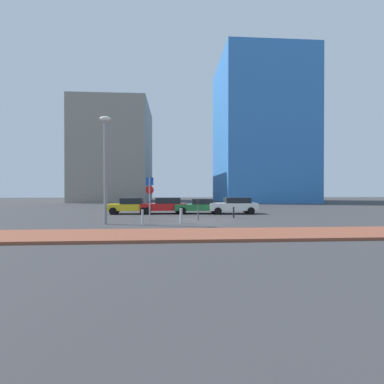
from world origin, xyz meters
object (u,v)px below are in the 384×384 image
Objects in this scene: parked_car_yellow at (130,206)px; parking_sign_post at (150,193)px; parked_car_white at (234,205)px; traffic_bollard_mid at (181,216)px; traffic_bollard_near at (142,217)px; traffic_bollard_far at (234,212)px; street_lamp at (105,161)px; parking_meter at (198,208)px; parked_car_red at (164,205)px; parked_car_green at (199,206)px.

parked_car_yellow is 1.26× the size of parking_sign_post.
parked_car_white is 4.36× the size of traffic_bollard_mid.
parked_car_white is 8.85m from traffic_bollard_mid.
traffic_bollard_near is at bearing -97.86° from parking_sign_post.
traffic_bollard_far is (6.68, 3.49, -0.03)m from traffic_bollard_near.
street_lamp reaches higher than parked_car_yellow.
parked_car_white is 3.04× the size of parking_meter.
parked_car_red is 0.98× the size of parked_car_white.
parking_meter is 1.54× the size of traffic_bollard_near.
traffic_bollard_far is at bearing -38.91° from parked_car_red.
parking_meter is at bearing -96.02° from parked_car_green.
street_lamp is at bearing -93.21° from parked_car_yellow.
parked_car_white reaches higher than traffic_bollard_mid.
parking_sign_post reaches higher than traffic_bollard_near.
parked_car_green is (6.28, -0.11, -0.04)m from parked_car_yellow.
traffic_bollard_mid is at bearing -103.91° from parked_car_green.
street_lamp is at bearing -159.15° from traffic_bollard_far.
traffic_bollard_far is at bearing 39.29° from traffic_bollard_mid.
parking_meter is 4.21m from traffic_bollard_near.
traffic_bollard_near is (-1.18, -7.93, -0.31)m from parked_car_red.
parked_car_green is 10.72m from street_lamp.
parked_car_yellow is 6.23m from parking_sign_post.
parking_sign_post reaches higher than parked_car_green.
street_lamp is at bearing -141.81° from parking_sign_post.
parking_sign_post reaches higher than traffic_bollard_mid.
parked_car_white is 1.40× the size of parking_sign_post.
parking_sign_post reaches higher than traffic_bollard_far.
parked_car_yellow is 8.45m from street_lamp.
parking_meter is 2.24m from traffic_bollard_mid.
parking_meter is (-0.62, -5.87, 0.22)m from parked_car_green.
parked_car_red is at bearing 65.95° from street_lamp.
street_lamp is (-3.51, -7.88, 3.27)m from parked_car_red.
parked_car_yellow is at bearing 178.97° from parked_car_green.
traffic_bollard_mid is (4.82, -0.00, -3.55)m from street_lamp.
parking_meter is (3.46, -0.28, -1.03)m from parking_sign_post.
parked_car_yellow is at bearing 177.00° from parked_car_white.
parked_car_white is at bearing 77.84° from traffic_bollard_far.
parking_sign_post is (-7.21, -5.20, 1.18)m from parked_car_white.
traffic_bollard_far is at bearing -102.16° from parked_car_white.
traffic_bollard_mid is at bearing -125.52° from parking_meter.
traffic_bollard_far is at bearing 20.85° from street_lamp.
parked_car_yellow is 2.74× the size of parking_meter.
parked_car_yellow is 4.21× the size of traffic_bollard_near.
parked_car_white reaches higher than traffic_bollard_near.
parked_car_yellow is 8.06m from traffic_bollard_near.
traffic_bollard_far is (2.92, 1.65, -0.49)m from parking_meter.
parking_meter reaches higher than parked_car_green.
parked_car_green reaches higher than traffic_bollard_far.
parked_car_green is at bearing 76.09° from traffic_bollard_mid.
traffic_bollard_mid is at bearing -43.56° from parking_sign_post.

